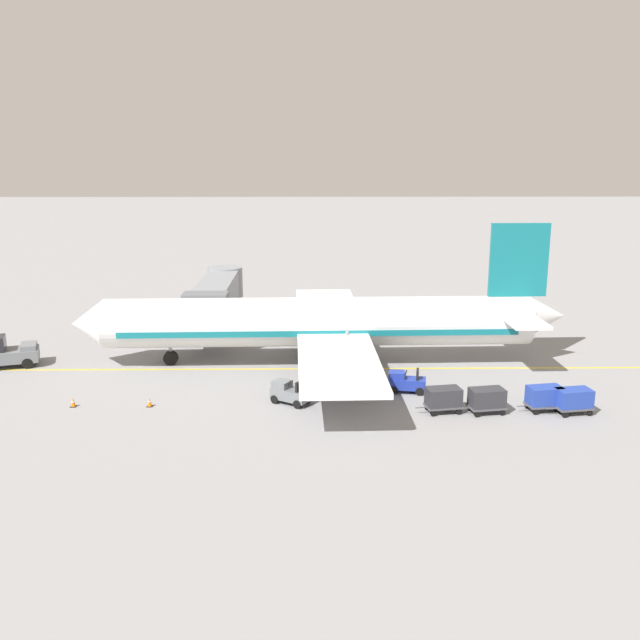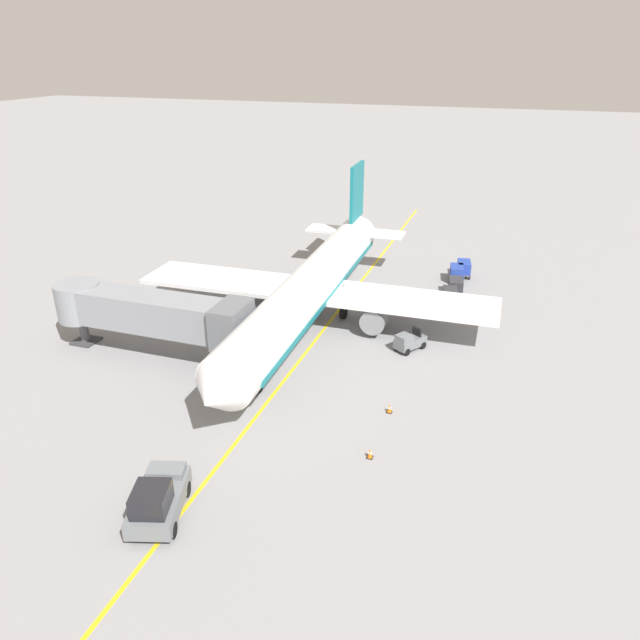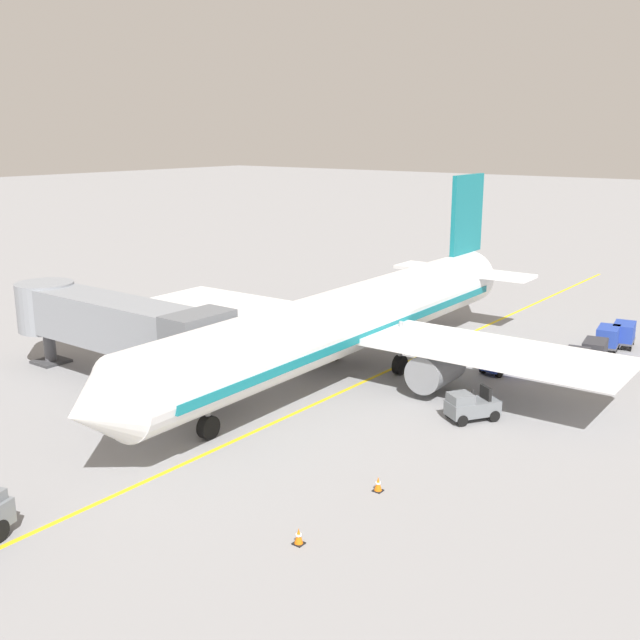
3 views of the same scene
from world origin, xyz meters
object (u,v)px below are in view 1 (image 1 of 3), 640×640
at_px(pushback_tractor, 5,353).
at_px(ground_crew_wing_walker, 350,372).
at_px(baggage_tug_lead, 290,393).
at_px(baggage_cart_third_in_train, 545,396).
at_px(baggage_tug_trailing, 406,382).
at_px(parked_airliner, 322,323).
at_px(safety_cone_nose_right, 150,402).
at_px(baggage_cart_tail_end, 574,399).
at_px(safety_cone_nose_left, 73,402).
at_px(baggage_cart_second_in_train, 487,399).
at_px(jet_bridge, 217,295).
at_px(baggage_cart_front, 443,398).

xyz_separation_m(pushback_tractor, ground_crew_wing_walker, (-4.51, -25.67, -0.15)).
bearing_deg(baggage_tug_lead, pushback_tractor, 69.35).
distance_m(baggage_cart_third_in_train, ground_crew_wing_walker, 12.94).
bearing_deg(baggage_cart_third_in_train, pushback_tractor, 75.51).
bearing_deg(pushback_tractor, baggage_tug_trailing, -101.74).
height_order(parked_airliner, safety_cone_nose_right, parked_airliner).
xyz_separation_m(baggage_cart_tail_end, safety_cone_nose_right, (1.56, 26.46, -0.66)).
relative_size(pushback_tractor, safety_cone_nose_left, 8.23).
height_order(baggage_tug_trailing, ground_crew_wing_walker, ground_crew_wing_walker).
bearing_deg(pushback_tractor, parked_airliner, -88.65).
distance_m(baggage_tug_lead, baggage_cart_second_in_train, 12.39).
bearing_deg(baggage_cart_second_in_train, ground_crew_wing_walker, 55.80).
distance_m(baggage_tug_trailing, ground_crew_wing_walker, 4.00).
relative_size(parked_airliner, safety_cone_nose_right, 63.18).
relative_size(pushback_tractor, baggage_tug_trailing, 1.82).
height_order(parked_airliner, jet_bridge, parked_airliner).
relative_size(pushback_tractor, safety_cone_nose_right, 8.23).
bearing_deg(baggage_tug_trailing, parked_airliner, 39.65).
bearing_deg(baggage_cart_tail_end, baggage_cart_third_in_train, 73.18).
distance_m(jet_bridge, pushback_tractor, 17.88).
relative_size(baggage_cart_front, baggage_cart_tail_end, 1.00).
bearing_deg(ground_crew_wing_walker, safety_cone_nose_left, 103.00).
xyz_separation_m(baggage_tug_trailing, safety_cone_nose_right, (-2.54, 16.62, -0.42)).
distance_m(baggage_cart_front, safety_cone_nose_right, 18.52).
distance_m(jet_bridge, safety_cone_nose_right, 18.93).
distance_m(jet_bridge, ground_crew_wing_walker, 18.31).
distance_m(baggage_tug_trailing, baggage_cart_third_in_train, 8.96).
bearing_deg(safety_cone_nose_right, baggage_cart_front, -93.85).
height_order(baggage_cart_second_in_train, baggage_cart_third_in_train, same).
relative_size(baggage_tug_trailing, safety_cone_nose_left, 4.51).
xyz_separation_m(pushback_tractor, baggage_cart_third_in_train, (-9.70, -37.53, -0.15)).
bearing_deg(parked_airliner, baggage_cart_front, -144.81).
distance_m(parked_airliner, baggage_cart_second_in_train, 14.77).
height_order(baggage_cart_front, baggage_cart_tail_end, same).
xyz_separation_m(baggage_tug_trailing, baggage_cart_front, (-3.78, -1.84, 0.24)).
bearing_deg(jet_bridge, parked_airliner, -135.74).
xyz_separation_m(baggage_cart_front, safety_cone_nose_right, (1.24, 18.47, -0.66)).
xyz_separation_m(baggage_cart_third_in_train, ground_crew_wing_walker, (5.19, 11.86, 0.00)).
bearing_deg(safety_cone_nose_left, baggage_cart_tail_end, -92.89).
bearing_deg(baggage_cart_front, safety_cone_nose_right, 86.15).
xyz_separation_m(baggage_cart_tail_end, safety_cone_nose_left, (1.58, 31.30, -0.66)).
relative_size(baggage_cart_third_in_train, safety_cone_nose_right, 5.04).
distance_m(parked_airliner, baggage_cart_tail_end, 18.88).
relative_size(pushback_tractor, baggage_cart_tail_end, 1.63).
bearing_deg(jet_bridge, baggage_tug_lead, -159.08).
bearing_deg(parked_airliner, baggage_tug_trailing, -140.35).
relative_size(baggage_cart_third_in_train, baggage_cart_tail_end, 1.00).
height_order(baggage_cart_second_in_train, baggage_cart_tail_end, same).
relative_size(jet_bridge, baggage_tug_lead, 5.67).
distance_m(pushback_tractor, baggage_tug_lead, 23.08).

